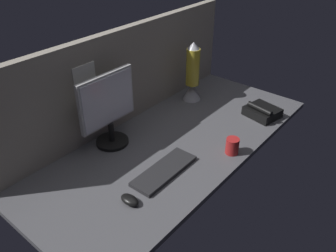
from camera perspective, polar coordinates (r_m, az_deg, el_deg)
The scene contains 8 objects.
ground_plane at distance 196.48cm, azimuth 0.86°, elevation -2.70°, with size 180.00×80.00×3.00cm, color #515156.
cubicle_wall_back at distance 204.36cm, azimuth -7.37°, elevation 8.03°, with size 180.00×5.50×56.21cm.
monitor at distance 184.85cm, azimuth -9.80°, elevation 2.97°, with size 35.54×18.00×40.97cm.
keyboard at distance 172.67cm, azimuth -0.63°, elevation -7.34°, with size 37.00×13.00×2.00cm, color #262628.
mouse at distance 157.44cm, azimuth -6.31°, elevation -11.98°, with size 5.60×9.60×3.40cm, color black.
mug_red_plastic at distance 186.42cm, azimuth 10.51°, elevation -3.24°, with size 7.00×7.00×8.94cm.
lava_lamp at distance 231.66cm, azimuth 4.03°, elevation 8.14°, with size 12.23×12.23×40.03cm.
desk_phone at distance 224.50cm, azimuth 15.19°, elevation 2.30°, with size 20.39×21.96×8.80cm.
Camera 1 is at (-125.89, -100.62, 110.90)cm, focal length 37.11 mm.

